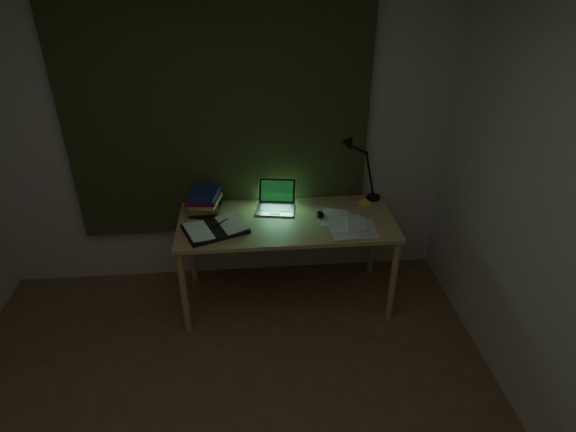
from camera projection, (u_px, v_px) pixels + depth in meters
name	position (u px, v px, depth m)	size (l,w,h in m)	color
wall_back	(219.00, 132.00, 3.56)	(3.50, 0.00, 2.50)	beige
curtain	(217.00, 107.00, 3.43)	(2.20, 0.06, 2.00)	#282D16
desk	(287.00, 261.00, 3.67)	(1.57, 0.69, 0.72)	tan
laptop	(276.00, 199.00, 3.56)	(0.28, 0.32, 0.20)	#B7B7BC
open_textbook	(215.00, 228.00, 3.36)	(0.42, 0.30, 0.04)	white
book_stack	(204.00, 200.00, 3.58)	(0.22, 0.26, 0.17)	white
loose_papers	(350.00, 223.00, 3.44)	(0.31, 0.33, 0.02)	silver
mouse	(320.00, 215.00, 3.53)	(0.06, 0.10, 0.04)	black
sticky_yellow	(365.00, 203.00, 3.71)	(0.08, 0.08, 0.02)	#FBFF35
sticky_pink	(352.00, 199.00, 3.76)	(0.07, 0.07, 0.01)	pink
desk_lamp	(376.00, 164.00, 3.64)	(0.39, 0.30, 0.59)	black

